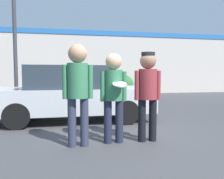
% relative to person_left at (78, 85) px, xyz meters
% --- Properties ---
extents(ground_plane, '(56.00, 56.00, 0.00)m').
position_rel_person_left_xyz_m(ground_plane, '(0.94, 0.30, -1.11)').
color(ground_plane, '#3F3F42').
extents(storefront_building, '(24.00, 0.22, 4.07)m').
position_rel_person_left_xyz_m(storefront_building, '(0.94, 10.21, 0.96)').
color(storefront_building, beige).
rests_on(storefront_building, ground).
extents(person_left, '(0.54, 0.37, 1.82)m').
position_rel_person_left_xyz_m(person_left, '(0.00, 0.00, 0.00)').
color(person_left, '#2D3347').
rests_on(person_left, ground).
extents(person_middle_with_frisbee, '(0.50, 0.53, 1.68)m').
position_rel_person_left_xyz_m(person_middle_with_frisbee, '(0.66, 0.08, -0.11)').
color(person_middle_with_frisbee, '#1E2338').
rests_on(person_middle_with_frisbee, ground).
extents(person_right, '(0.52, 0.35, 1.71)m').
position_rel_person_left_xyz_m(person_right, '(1.33, 0.06, -0.07)').
color(person_right, black).
rests_on(person_right, ground).
extents(parked_car_near, '(4.31, 1.88, 1.53)m').
position_rel_person_left_xyz_m(parked_car_near, '(-0.06, 2.33, -0.35)').
color(parked_car_near, '#B7BABF').
rests_on(parked_car_near, ground).
extents(street_lamp, '(1.11, 0.35, 5.81)m').
position_rel_person_left_xyz_m(street_lamp, '(-1.67, 3.63, 2.43)').
color(street_lamp, '#38383D').
rests_on(street_lamp, ground).
extents(shrub, '(1.26, 1.26, 1.26)m').
position_rel_person_left_xyz_m(shrub, '(3.18, 9.39, -0.48)').
color(shrub, '#2D6B33').
rests_on(shrub, ground).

